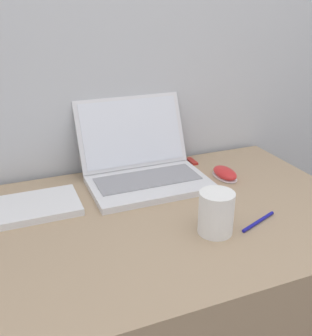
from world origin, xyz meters
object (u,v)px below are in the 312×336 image
laptop (143,163)px  pen (258,222)px  drink_cup (216,212)px  external_keyboard (0,213)px  usb_stick (192,161)px  computer_mouse (225,173)px

laptop → pen: size_ratio=2.83×
drink_cup → external_keyboard: drink_cup is taller
external_keyboard → usb_stick: bearing=12.5°
computer_mouse → laptop: bearing=161.4°
pen → drink_cup: bearing=177.4°
laptop → computer_mouse: laptop is taller
laptop → external_keyboard: 0.45m
external_keyboard → pen: 0.69m
computer_mouse → external_keyboard: (-0.70, 0.01, -0.00)m
laptop → external_keyboard: size_ratio=0.86×
drink_cup → external_keyboard: 0.58m
drink_cup → usb_stick: drink_cup is taller
laptop → external_keyboard: laptop is taller
pen → external_keyboard: bearing=154.9°
computer_mouse → external_keyboard: computer_mouse is taller
laptop → usb_stick: bearing=17.9°
external_keyboard → pen: bearing=-25.1°
computer_mouse → pen: size_ratio=0.87×
laptop → computer_mouse: (0.26, -0.09, -0.04)m
external_keyboard → usb_stick: external_keyboard is taller
laptop → drink_cup: (0.06, -0.36, 0.00)m
laptop → external_keyboard: (-0.44, -0.08, -0.05)m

